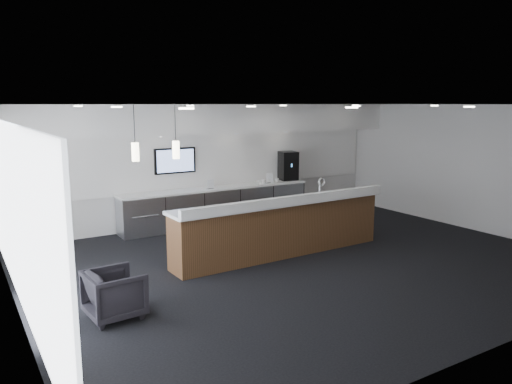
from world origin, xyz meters
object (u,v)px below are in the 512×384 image
coffee_machine (288,166)px  armchair (115,294)px  lounge_guest (54,272)px  service_counter (281,227)px

coffee_machine → armchair: 7.46m
coffee_machine → lounge_guest: (-6.80, -4.20, -0.54)m
service_counter → coffee_machine: (2.31, 3.04, 0.76)m
coffee_machine → lounge_guest: bearing=-135.9°
armchair → lounge_guest: lounge_guest is taller
lounge_guest → service_counter: bearing=109.5°
service_counter → lounge_guest: bearing=-167.0°
armchair → service_counter: bearing=-75.7°
armchair → coffee_machine: bearing=-58.8°
coffee_machine → lounge_guest: size_ratio=0.49×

